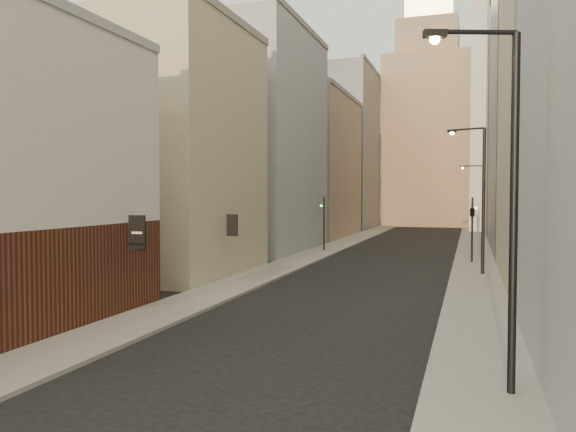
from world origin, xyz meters
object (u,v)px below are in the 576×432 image
object	(u,v)px
clock_tower	(427,122)
streetlamp_near	(505,190)
streetlamp_far	(480,204)
traffic_light_left	(324,214)
streetlamp_mid	(480,191)
traffic_light_right	(472,213)
white_tower	(501,99)

from	to	relation	value
clock_tower	streetlamp_near	xyz separation A→B (m)	(7.99, -83.46, -12.30)
streetlamp_far	clock_tower	bearing A→B (deg)	98.88
traffic_light_left	streetlamp_mid	bearing A→B (deg)	115.20
streetlamp_near	traffic_light_right	bearing A→B (deg)	71.38
streetlamp_far	traffic_light_left	bearing A→B (deg)	-171.44
streetlamp_mid	traffic_light_left	size ratio (longest dim) A/B	1.90
streetlamp_mid	streetlamp_far	distance (m)	13.57
white_tower	streetlamp_mid	xyz separation A→B (m)	(-3.29, -46.79, -13.18)
streetlamp_near	streetlamp_mid	xyz separation A→B (m)	(-0.27, 22.67, 0.09)
clock_tower	streetlamp_near	size ratio (longest dim) A/B	4.81
white_tower	traffic_light_right	distance (m)	43.22
streetlamp_mid	traffic_light_left	bearing A→B (deg)	157.03
traffic_light_left	white_tower	bearing A→B (deg)	-138.90
white_tower	streetlamp_far	world-z (taller)	white_tower
clock_tower	traffic_light_left	world-z (taller)	clock_tower
clock_tower	white_tower	size ratio (longest dim) A/B	1.08
streetlamp_far	traffic_light_right	distance (m)	7.25
white_tower	streetlamp_near	distance (m)	70.78
clock_tower	streetlamp_mid	distance (m)	62.48
white_tower	traffic_light_left	xyz separation A→B (m)	(-16.44, -35.44, -15.12)
traffic_light_left	traffic_light_right	size ratio (longest dim) A/B	1.00
streetlamp_mid	streetlamp_far	xyz separation A→B (m)	(0.25, 13.53, -1.00)
clock_tower	traffic_light_left	distance (m)	51.71
traffic_light_left	traffic_light_right	distance (m)	13.70
white_tower	streetlamp_mid	bearing A→B (deg)	-94.02
clock_tower	streetlamp_near	world-z (taller)	clock_tower
white_tower	streetlamp_mid	size ratio (longest dim) A/B	4.37
white_tower	traffic_light_right	xyz separation A→B (m)	(-3.70, -40.45, -14.78)
white_tower	traffic_light_left	size ratio (longest dim) A/B	8.30
clock_tower	white_tower	xyz separation A→B (m)	(11.00, -14.00, 0.97)
streetlamp_mid	traffic_light_left	distance (m)	17.48
streetlamp_near	streetlamp_mid	bearing A→B (deg)	70.72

